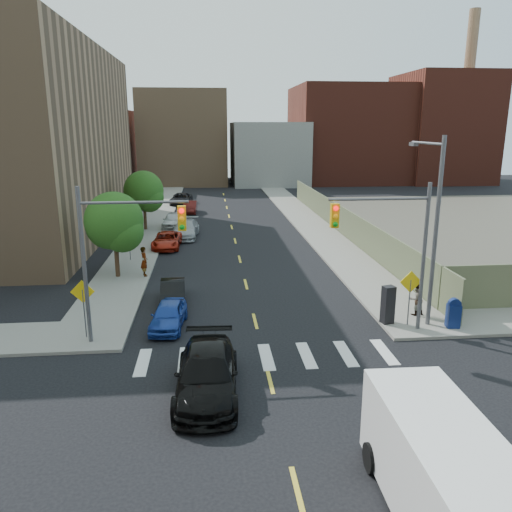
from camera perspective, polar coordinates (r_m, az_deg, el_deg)
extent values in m
plane|color=black|center=(17.84, 2.42, -17.10)|extent=(160.00, 160.00, 0.00)
cube|color=gray|center=(57.55, -11.02, 5.04)|extent=(3.50, 73.00, 0.15)
cube|color=gray|center=(58.13, 4.43, 5.36)|extent=(3.50, 73.00, 0.15)
cube|color=#6A6A4A|center=(45.33, 9.67, 4.08)|extent=(0.12, 44.00, 2.50)
cube|color=#592319|center=(87.37, -19.01, 11.62)|extent=(14.00, 18.00, 12.00)
cube|color=#8C6B4C|center=(87.13, -8.23, 13.23)|extent=(14.00, 16.00, 15.00)
cube|color=gray|center=(85.74, 1.36, 11.68)|extent=(12.00, 16.00, 10.00)
cube|color=#592319|center=(90.32, 10.32, 13.51)|extent=(18.00, 18.00, 16.00)
cube|color=#592319|center=(94.03, 20.39, 13.50)|extent=(14.00, 16.00, 18.00)
cylinder|color=#8C6B4C|center=(95.92, 22.90, 16.27)|extent=(1.80, 1.80, 28.00)
cylinder|color=#59595E|center=(22.47, -19.02, -1.36)|extent=(0.18, 0.18, 7.00)
cylinder|color=#59595E|center=(21.47, -13.76, 5.96)|extent=(4.50, 0.12, 0.12)
cube|color=#E5A50C|center=(21.39, -8.46, 4.29)|extent=(0.35, 0.30, 1.05)
cylinder|color=#59595E|center=(23.87, 18.60, -0.41)|extent=(0.18, 0.18, 7.00)
cylinder|color=#59595E|center=(22.50, 13.90, 6.34)|extent=(4.50, 0.12, 0.12)
cube|color=#E5A50C|center=(22.04, 8.98, 4.58)|extent=(0.35, 0.30, 1.05)
cylinder|color=#59595E|center=(24.38, 19.82, 2.21)|extent=(0.20, 0.20, 9.00)
cylinder|color=#59595E|center=(25.44, 19.00, 12.10)|extent=(0.12, 3.50, 0.12)
cube|color=#59595E|center=(26.91, 17.57, 12.09)|extent=(0.25, 0.60, 0.18)
cylinder|color=#59595E|center=(23.70, -19.00, -6.40)|extent=(0.06, 0.06, 2.40)
cube|color=yellow|center=(23.34, -19.22, -3.87)|extent=(1.06, 0.04, 1.06)
cylinder|color=#59595E|center=(24.85, 17.07, -5.26)|extent=(0.06, 0.06, 2.40)
cube|color=yellow|center=(24.51, 17.26, -2.84)|extent=(1.06, 0.04, 1.06)
cylinder|color=#59595E|center=(36.40, -14.25, 1.18)|extent=(0.06, 0.06, 2.40)
cube|color=yellow|center=(36.17, -14.36, 2.87)|extent=(1.06, 0.04, 1.06)
cylinder|color=#332114|center=(32.58, -15.62, -0.26)|extent=(0.28, 0.28, 2.64)
sphere|color=#1A4012|center=(32.07, -15.92, 3.89)|extent=(3.60, 3.60, 3.60)
sphere|color=#1A4012|center=(31.80, -15.05, 2.76)|extent=(2.64, 2.64, 2.64)
sphere|color=#1A4012|center=(32.60, -16.44, 3.27)|extent=(2.88, 2.88, 2.88)
cylinder|color=#332114|center=(47.08, -12.56, 4.41)|extent=(0.28, 0.28, 2.64)
sphere|color=#1A4012|center=(46.73, -12.72, 7.30)|extent=(3.60, 3.60, 3.60)
sphere|color=#1A4012|center=(46.45, -12.11, 6.55)|extent=(2.64, 2.64, 2.64)
sphere|color=#1A4012|center=(47.23, -13.12, 6.84)|extent=(2.88, 2.88, 2.88)
imported|color=#1C3C9C|center=(24.35, -9.97, -6.67)|extent=(1.85, 3.83, 1.26)
imported|color=black|center=(27.60, -9.48, -4.10)|extent=(1.49, 3.80, 1.23)
imported|color=#A42110|center=(40.12, -10.12, 1.78)|extent=(2.32, 4.62, 1.25)
imported|color=#9B9EA2|center=(43.68, -8.06, 3.07)|extent=(2.53, 5.32, 1.50)
imported|color=silver|center=(47.88, -9.41, 4.04)|extent=(2.20, 4.59, 1.51)
imported|color=#430F0D|center=(56.05, -7.53, 5.55)|extent=(1.52, 4.09, 1.34)
imported|color=black|center=(62.18, -8.56, 6.44)|extent=(2.75, 5.33, 1.44)
imported|color=black|center=(18.41, -5.62, -13.25)|extent=(2.44, 5.52, 1.58)
cube|color=white|center=(13.74, 20.38, -21.96)|extent=(2.32, 5.80, 2.44)
cube|color=black|center=(15.25, 16.95, -16.23)|extent=(2.07, 1.37, 1.00)
cylinder|color=black|center=(15.39, 13.11, -21.55)|extent=(0.33, 0.85, 0.84)
cylinder|color=black|center=(16.08, 20.76, -20.41)|extent=(0.33, 0.85, 0.84)
cube|color=navy|center=(25.42, 21.61, -6.39)|extent=(0.63, 0.50, 1.12)
cylinder|color=navy|center=(25.22, 21.74, -5.14)|extent=(0.60, 0.32, 0.58)
cube|color=black|center=(24.86, 14.84, -5.40)|extent=(0.64, 0.57, 1.85)
imported|color=gray|center=(32.31, -12.65, -0.60)|extent=(0.65, 0.80, 1.89)
imported|color=gray|center=(26.35, 17.87, -4.72)|extent=(0.87, 0.72, 1.64)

